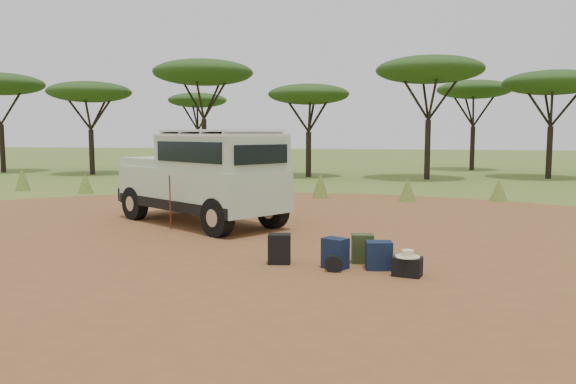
% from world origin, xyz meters
% --- Properties ---
extents(ground, '(140.00, 140.00, 0.00)m').
position_xyz_m(ground, '(0.00, 0.00, 0.00)').
color(ground, '#4E7027').
rests_on(ground, ground).
extents(dirt_clearing, '(23.00, 23.00, 0.01)m').
position_xyz_m(dirt_clearing, '(0.00, 0.00, 0.00)').
color(dirt_clearing, brown).
rests_on(dirt_clearing, ground).
extents(grass_fringe, '(36.60, 1.60, 0.90)m').
position_xyz_m(grass_fringe, '(0.12, 8.67, 0.40)').
color(grass_fringe, '#4E7027').
rests_on(grass_fringe, ground).
extents(acacia_treeline, '(46.70, 13.20, 6.26)m').
position_xyz_m(acacia_treeline, '(0.75, 19.81, 4.87)').
color(acacia_treeline, black).
rests_on(acacia_treeline, ground).
extents(safari_vehicle, '(5.05, 4.24, 2.36)m').
position_xyz_m(safari_vehicle, '(-2.01, 2.52, 1.14)').
color(safari_vehicle, '#AEC5A8').
rests_on(safari_vehicle, ground).
extents(walking_staff, '(0.17, 0.36, 1.32)m').
position_xyz_m(walking_staff, '(-2.47, 1.49, 0.66)').
color(walking_staff, brown).
rests_on(walking_staff, ground).
extents(backpack_black, '(0.43, 0.34, 0.53)m').
position_xyz_m(backpack_black, '(0.74, -1.27, 0.26)').
color(backpack_black, black).
rests_on(backpack_black, ground).
extents(backpack_navy, '(0.49, 0.44, 0.52)m').
position_xyz_m(backpack_navy, '(1.74, -1.41, 0.26)').
color(backpack_navy, '#111E36').
rests_on(backpack_navy, ground).
extents(backpack_olive, '(0.41, 0.33, 0.52)m').
position_xyz_m(backpack_olive, '(2.16, -0.92, 0.26)').
color(backpack_olive, '#2D3A1B').
rests_on(backpack_olive, ground).
extents(duffel_navy, '(0.47, 0.39, 0.48)m').
position_xyz_m(duffel_navy, '(2.46, -1.33, 0.24)').
color(duffel_navy, '#111E36').
rests_on(duffel_navy, ground).
extents(hard_case, '(0.50, 0.40, 0.31)m').
position_xyz_m(hard_case, '(2.93, -1.69, 0.16)').
color(hard_case, black).
rests_on(hard_case, ground).
extents(stuff_sack, '(0.29, 0.29, 0.28)m').
position_xyz_m(stuff_sack, '(1.74, -1.59, 0.14)').
color(stuff_sack, black).
rests_on(stuff_sack, ground).
extents(safari_hat, '(0.39, 0.39, 0.11)m').
position_xyz_m(safari_hat, '(2.93, -1.69, 0.36)').
color(safari_hat, beige).
rests_on(safari_hat, hard_case).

